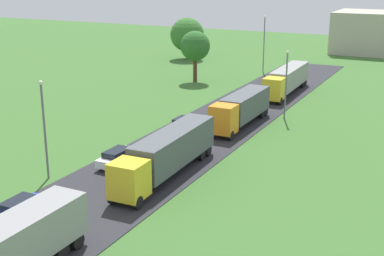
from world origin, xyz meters
The scene contains 14 objects.
road centered at (0.00, 24.50, 0.03)m, with size 10.00×140.00×0.06m, color #2B2B30.
lane_marking_centre centered at (0.00, 21.67, 0.07)m, with size 0.16×122.74×0.01m.
truck_second centered at (2.50, 35.48, 2.12)m, with size 2.88×14.13×3.57m.
truck_third centered at (2.47, 51.91, 2.07)m, with size 2.50×11.73×3.43m.
truck_fourth centered at (2.26, 69.37, 2.08)m, with size 2.82×14.40×3.46m.
car_third centered at (-2.43, 23.87, 0.86)m, with size 1.85×4.36×1.55m.
car_fourth centered at (-2.54, 35.65, 0.84)m, with size 1.79×4.60×1.48m.
car_fifth centered at (-2.21, 47.31, 0.83)m, with size 1.76×4.02×1.47m.
lamppost_second centered at (-6.04, 30.60, 4.58)m, with size 0.36×0.36×8.21m.
lamppost_third centered at (5.85, 56.92, 4.41)m, with size 0.36×0.36×7.87m.
lamppost_fourth centered at (-6.23, 83.72, 5.10)m, with size 0.36×0.36×9.23m.
tree_oak centered at (-12.64, 70.94, 5.43)m, with size 4.48×4.48×7.73m.
tree_birch centered at (-23.49, 89.33, 4.62)m, with size 6.37×6.37×7.81m.
distant_building centered at (5.96, 113.43, 4.15)m, with size 13.46×13.34×8.30m, color #B2A899.
Camera 1 is at (22.89, -0.37, 16.58)m, focal length 49.63 mm.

